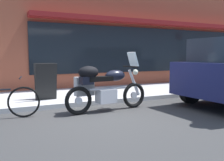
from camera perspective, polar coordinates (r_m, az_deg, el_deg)
name	(u,v)px	position (r m, az deg, el deg)	size (l,w,h in m)	color
ground_plane	(108,116)	(5.39, -0.96, -8.20)	(80.00, 80.00, 0.00)	#343434
storefront_building	(180,11)	(11.86, 15.66, 15.32)	(18.92, 0.90, 6.76)	brown
touring_motorcycle	(102,86)	(5.69, -2.26, -1.28)	(2.13, 0.62, 1.40)	black
sandwich_board_sign	(46,81)	(6.81, -15.25, -0.20)	(0.55, 0.42, 0.98)	black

